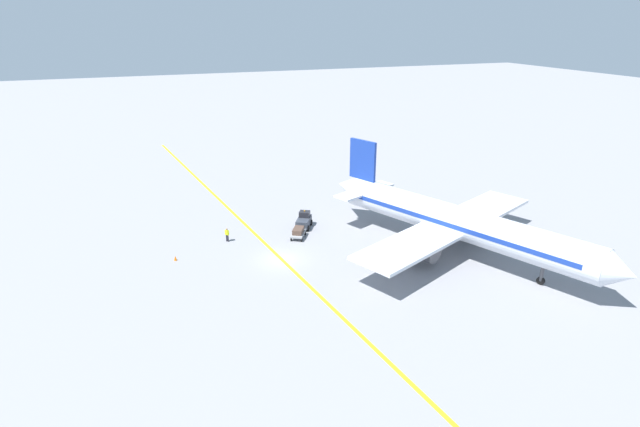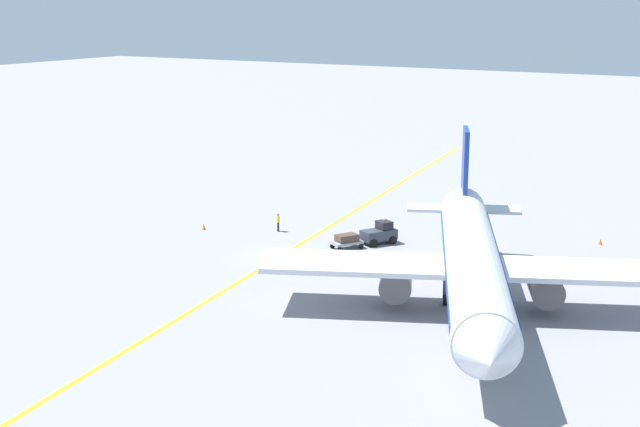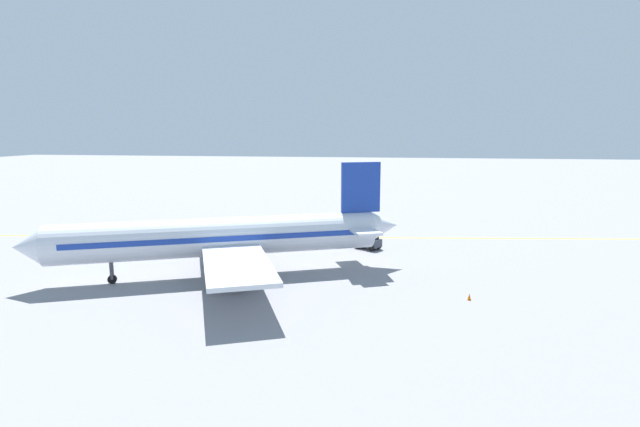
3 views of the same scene
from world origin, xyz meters
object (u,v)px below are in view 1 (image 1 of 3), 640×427
at_px(airplane_at_gate, 455,222).
at_px(traffic_cone_near_nose, 175,258).
at_px(baggage_tug_dark, 304,220).
at_px(traffic_cone_mid_apron, 387,188).
at_px(ground_crew_worker, 227,234).
at_px(baggage_cart_trailing, 298,232).

distance_m(airplane_at_gate, traffic_cone_near_nose, 30.81).
bearing_deg(baggage_tug_dark, traffic_cone_near_nose, 13.11).
bearing_deg(traffic_cone_mid_apron, airplane_at_gate, 80.89).
bearing_deg(ground_crew_worker, airplane_at_gate, 152.40).
relative_size(airplane_at_gate, ground_crew_worker, 20.10).
xyz_separation_m(ground_crew_worker, traffic_cone_mid_apron, (-26.52, -10.09, -0.63)).
distance_m(baggage_tug_dark, traffic_cone_mid_apron, 19.05).
xyz_separation_m(baggage_cart_trailing, traffic_cone_mid_apron, (-18.35, -12.06, -0.49)).
xyz_separation_m(baggage_cart_trailing, traffic_cone_near_nose, (14.43, 0.93, -0.49)).
bearing_deg(baggage_cart_trailing, baggage_tug_dark, -121.01).
relative_size(ground_crew_worker, traffic_cone_mid_apron, 3.05).
xyz_separation_m(airplane_at_gate, traffic_cone_near_nose, (29.24, -9.11, -3.43)).
height_order(airplane_at_gate, baggage_tug_dark, airplane_at_gate).
distance_m(ground_crew_worker, traffic_cone_mid_apron, 28.38).
bearing_deg(baggage_cart_trailing, airplane_at_gate, 145.87).
bearing_deg(baggage_tug_dark, baggage_cart_trailing, 58.99).
bearing_deg(airplane_at_gate, baggage_cart_trailing, -34.13).
height_order(baggage_tug_dark, traffic_cone_near_nose, baggage_tug_dark).
distance_m(baggage_tug_dark, traffic_cone_near_nose, 16.57).
bearing_deg(airplane_at_gate, ground_crew_worker, -27.60).
bearing_deg(traffic_cone_near_nose, traffic_cone_mid_apron, -158.38).
xyz_separation_m(airplane_at_gate, ground_crew_worker, (22.97, -12.01, -2.80)).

